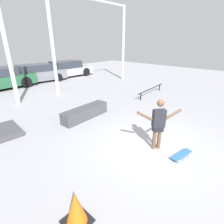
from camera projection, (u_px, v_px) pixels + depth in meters
ground_plane at (152, 147)px, 5.37m from camera, size 36.00×36.00×0.00m
skateboarder at (158, 122)px, 5.01m from camera, size 1.09×0.88×1.55m
skateboard at (181, 155)px, 4.92m from camera, size 0.80×0.35×0.08m
grind_box at (85, 113)px, 7.33m from camera, size 2.20×0.67×0.48m
grind_rail at (151, 89)px, 10.47m from camera, size 3.06×0.32×0.41m
canopy_support_right at (94, 34)px, 11.50m from camera, size 6.39×0.20×5.47m
parked_car_grey at (37, 74)px, 13.61m from camera, size 4.38×2.14×1.36m
parked_car_silver at (67, 69)px, 15.61m from camera, size 4.52×1.90×1.39m
traffic_cone at (76, 209)px, 3.04m from camera, size 0.47×0.47×0.68m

